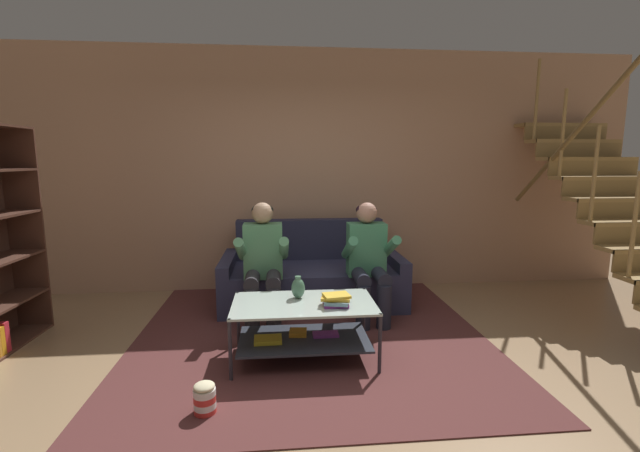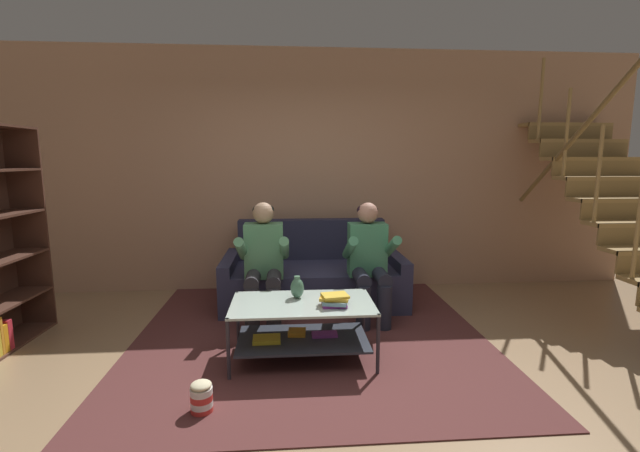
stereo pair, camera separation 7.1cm
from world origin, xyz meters
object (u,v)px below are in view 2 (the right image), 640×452
at_px(person_seated_right, 369,257).
at_px(vase, 297,288).
at_px(couch, 313,277).
at_px(book_stack, 335,300).
at_px(coffee_table, 301,322).
at_px(person_seated_left, 264,259).
at_px(popcorn_tub, 202,397).

xyz_separation_m(person_seated_right, vase, (-0.73, -0.70, -0.08)).
height_order(person_seated_right, vase, person_seated_right).
xyz_separation_m(couch, person_seated_right, (0.52, -0.57, 0.35)).
distance_m(vase, book_stack, 0.36).
bearing_deg(couch, coffee_table, -97.44).
bearing_deg(person_seated_right, book_stack, -115.86).
bearing_deg(coffee_table, vase, 104.50).
bearing_deg(book_stack, vase, 143.15).
bearing_deg(book_stack, couch, 92.95).
xyz_separation_m(couch, person_seated_left, (-0.52, -0.57, 0.36)).
bearing_deg(popcorn_tub, vase, 52.19).
distance_m(vase, popcorn_tub, 1.13).
height_order(person_seated_right, book_stack, person_seated_right).
xyz_separation_m(person_seated_left, vase, (0.31, -0.70, -0.09)).
distance_m(person_seated_left, coffee_table, 0.95).
bearing_deg(couch, book_stack, -87.05).
height_order(book_stack, popcorn_tub, book_stack).
xyz_separation_m(coffee_table, book_stack, (0.26, -0.10, 0.21)).
xyz_separation_m(couch, popcorn_tub, (-0.84, -2.09, -0.18)).
bearing_deg(vase, person_seated_left, 113.82).
distance_m(couch, person_seated_left, 0.85).
relative_size(couch, person_seated_right, 1.68).
distance_m(person_seated_left, person_seated_right, 1.04).
xyz_separation_m(couch, vase, (-0.21, -1.27, 0.27)).
relative_size(person_seated_right, coffee_table, 1.04).
bearing_deg(couch, popcorn_tub, -112.02).
bearing_deg(book_stack, coffee_table, 158.67).
distance_m(person_seated_left, vase, 0.77).
xyz_separation_m(person_seated_left, coffee_table, (0.34, -0.82, -0.33)).
xyz_separation_m(person_seated_right, coffee_table, (-0.70, -0.82, -0.33)).
bearing_deg(person_seated_left, vase, -66.18).
relative_size(coffee_table, vase, 6.15).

